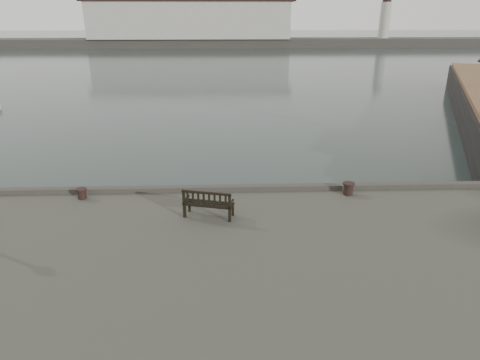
% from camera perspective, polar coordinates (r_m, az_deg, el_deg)
% --- Properties ---
extents(ground, '(400.00, 400.00, 0.00)m').
position_cam_1_polar(ground, '(16.30, -1.12, -6.26)').
color(ground, black).
rests_on(ground, ground).
extents(breakwater, '(140.00, 9.50, 12.20)m').
position_cam_1_polar(breakwater, '(106.58, -4.72, 19.54)').
color(breakwater, '#383530').
rests_on(breakwater, ground).
extents(bench, '(1.65, 0.91, 0.90)m').
position_cam_1_polar(bench, '(13.46, -4.20, -3.80)').
color(bench, black).
rests_on(bench, quay).
extents(bollard_left, '(0.42, 0.42, 0.37)m').
position_cam_1_polar(bollard_left, '(15.73, -20.33, -1.71)').
color(bollard_left, black).
rests_on(bollard_left, quay).
extents(bollard_right, '(0.52, 0.52, 0.44)m').
position_cam_1_polar(bollard_right, '(15.55, 14.25, -1.13)').
color(bollard_right, black).
rests_on(bollard_right, quay).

